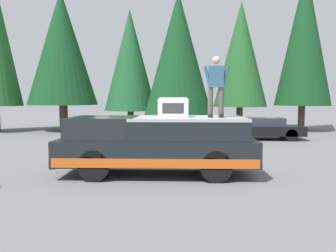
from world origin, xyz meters
TOP-DOWN VIEW (x-y plane):
  - ground_plane at (0.00, 0.00)m, footprint 90.00×90.00m
  - pickup_truck at (-0.31, 0.67)m, footprint 2.01×5.54m
  - compressor_unit at (-0.33, 0.21)m, footprint 0.65×0.84m
  - person_on_truck_bed at (-0.41, -0.98)m, footprint 0.29×0.72m
  - parked_car_black at (7.72, -4.44)m, footprint 1.64×4.10m
  - conifer_far_left at (12.52, -8.26)m, footprint 3.63×3.63m
  - conifer_left at (12.96, -4.18)m, footprint 3.65×3.65m
  - conifer_center_left at (11.48, 0.10)m, footprint 4.44×4.44m
  - conifer_center_right at (13.57, 3.52)m, footprint 3.71×3.71m
  - conifer_right at (12.09, 7.89)m, footprint 4.60×4.60m

SIDE VIEW (x-z plane):
  - ground_plane at x=0.00m, z-range 0.00..0.00m
  - parked_car_black at x=7.72m, z-range 0.00..1.16m
  - pickup_truck at x=-0.31m, z-range 0.05..1.70m
  - compressor_unit at x=-0.33m, z-range 1.65..2.21m
  - person_on_truck_bed at x=-0.41m, z-range 1.71..3.40m
  - conifer_center_right at x=13.57m, z-range 0.65..9.13m
  - conifer_center_left at x=11.48m, z-range 0.52..9.50m
  - conifer_left at x=12.96m, z-range 0.80..9.57m
  - conifer_right at x=12.09m, z-range 0.86..10.24m
  - conifer_far_left at x=12.52m, z-range 0.84..11.60m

